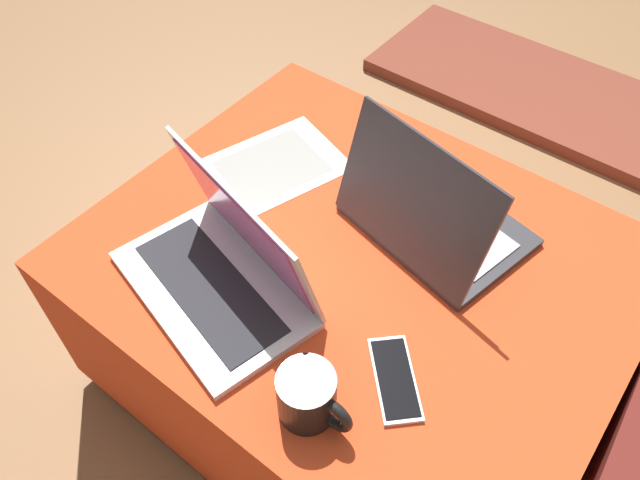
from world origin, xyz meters
The scene contains 9 objects.
ground_plane centered at (0.00, 0.00, 0.00)m, with size 14.00×14.00×0.00m, color olive.
ottoman centered at (0.00, 0.00, 0.23)m, with size 1.00×0.82×0.46m.
laptop_near centered at (-0.15, -0.20, 0.50)m, with size 0.41×0.31×0.23m.
laptop_far centered at (0.07, 0.12, 0.51)m, with size 0.37×0.31×0.25m.
cell_phone centered at (0.20, -0.18, 0.46)m, with size 0.15×0.15×0.01m.
backpack centered at (0.60, 0.05, 0.21)m, with size 0.21×0.34×0.51m.
paper_sheet centered at (-0.29, 0.08, 0.46)m, with size 0.29×0.35×0.00m.
coffee_mug centered at (0.12, -0.30, 0.50)m, with size 0.13×0.09×0.09m.
fireplace_hearth centered at (0.00, 1.30, 0.02)m, with size 1.40×0.50×0.04m.
Camera 1 is at (0.39, -0.63, 1.37)m, focal length 35.00 mm.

